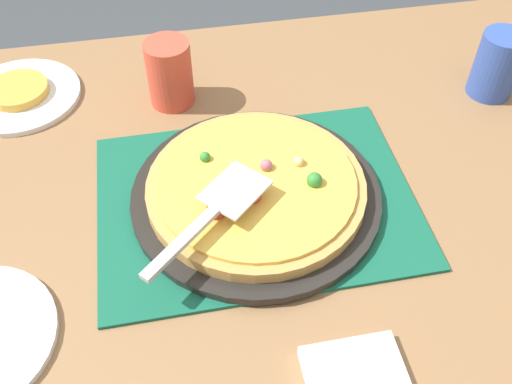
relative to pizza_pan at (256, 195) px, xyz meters
name	(u,v)px	position (x,y,z in m)	size (l,w,h in m)	color
dining_table	(256,244)	(0.00, 0.00, -0.12)	(1.40, 1.00, 0.75)	olive
placemat	(256,199)	(0.00, 0.00, -0.01)	(0.48, 0.36, 0.01)	#145B42
pizza_pan	(256,195)	(0.00, 0.00, 0.00)	(0.38, 0.38, 0.01)	black
pizza	(256,186)	(0.00, 0.00, 0.02)	(0.33, 0.33, 0.05)	tan
plate_far_right	(20,96)	(-0.38, 0.33, -0.01)	(0.22, 0.22, 0.01)	white
served_slice_right	(17,90)	(-0.38, 0.33, 0.01)	(0.11, 0.11, 0.02)	gold
cup_near	(497,65)	(0.47, 0.19, 0.05)	(0.08, 0.08, 0.12)	#3351AD
cup_far	(170,73)	(-0.10, 0.27, 0.05)	(0.08, 0.08, 0.12)	#E04C38
pizza_server	(214,211)	(-0.07, -0.07, 0.06)	(0.20, 0.19, 0.01)	silver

